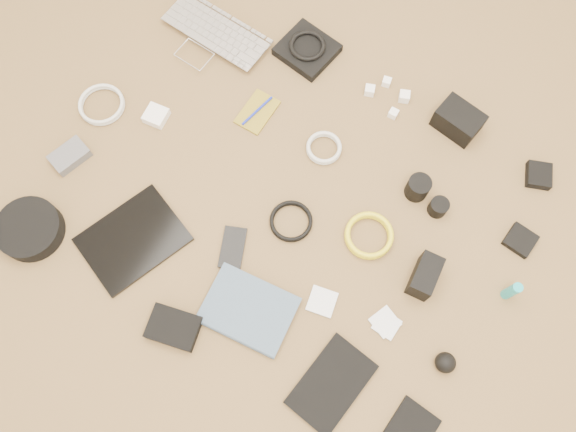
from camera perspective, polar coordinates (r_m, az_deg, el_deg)
The scene contains 32 objects.
laptop at distance 1.93m, azimuth -8.22°, elevation 17.02°, with size 0.36×0.25×0.03m, color silver.
headphone_pouch at distance 1.89m, azimuth 1.96°, elevation 16.51°, with size 0.17×0.16×0.03m, color black.
headphones at distance 1.88m, azimuth 1.98°, elevation 16.91°, with size 0.12×0.12×0.01m, color black.
charger_a at distance 1.85m, azimuth 9.98°, elevation 13.27°, with size 0.03×0.03×0.02m, color white.
charger_b at distance 1.83m, azimuth 8.29°, elevation 12.52°, with size 0.03×0.03×0.03m, color white.
charger_c at distance 1.83m, azimuth 11.73°, elevation 11.80°, with size 0.03×0.03×0.03m, color white.
charger_d at distance 1.80m, azimuth 10.64°, elevation 10.20°, with size 0.03×0.03×0.02m, color white.
dslr_camera at distance 1.80m, azimuth 16.92°, elevation 9.27°, with size 0.13×0.09×0.08m, color black.
lens_pouch at distance 1.83m, azimuth 24.12°, elevation 3.80°, with size 0.07×0.08×0.03m, color black.
notebook_olive at distance 1.78m, azimuth -3.14°, elevation 10.51°, with size 0.09×0.14×0.01m, color olive.
pen_blue at distance 1.78m, azimuth -3.15°, elevation 10.64°, with size 0.01×0.01×0.13m, color #1523B2.
cable_white_a at distance 1.72m, azimuth 3.65°, elevation 6.83°, with size 0.11×0.11×0.01m, color silver.
lens_a at distance 1.68m, azimuth 13.05°, elevation 2.83°, with size 0.07×0.07×0.07m, color black.
lens_b at distance 1.68m, azimuth 15.03°, elevation 0.88°, with size 0.06×0.06×0.05m, color black.
card_reader at distance 1.74m, azimuth 22.54°, elevation -2.29°, with size 0.08×0.08×0.02m, color black.
power_brick at distance 1.81m, azimuth -13.26°, elevation 9.89°, with size 0.07×0.07×0.03m, color white.
cable_white_b at distance 1.88m, azimuth -18.35°, elevation 10.60°, with size 0.14×0.14×0.01m, color silver.
cable_black at distance 1.63m, azimuth 0.31°, elevation -0.60°, with size 0.12×0.12×0.01m, color black.
cable_yellow at distance 1.63m, azimuth 8.19°, elevation -2.05°, with size 0.14×0.14×0.02m, color yellow.
flash at distance 1.59m, azimuth 13.72°, elevation -5.94°, with size 0.06×0.11×0.08m, color black.
lens_cleaner at distance 1.65m, azimuth 21.76°, elevation -7.09°, with size 0.03×0.03×0.10m, color teal.
battery_charger at distance 1.82m, azimuth -21.30°, elevation 5.71°, with size 0.07×0.11×0.03m, color #525357.
tablet at distance 1.67m, azimuth -15.47°, elevation -2.30°, with size 0.22×0.28×0.01m, color black.
phone at distance 1.61m, azimuth -5.64°, elevation -3.24°, with size 0.07×0.12×0.01m, color black.
filter_case_left at distance 1.57m, azimuth 3.48°, elevation -8.67°, with size 0.07×0.07×0.01m, color silver.
filter_case_mid at distance 1.58m, azimuth 9.82°, elevation -10.57°, with size 0.07×0.07×0.01m, color silver.
filter_case_right at distance 1.58m, azimuth 9.98°, elevation -10.84°, with size 0.06×0.06×0.01m, color silver.
air_blower at distance 1.58m, azimuth 15.69°, elevation -14.15°, with size 0.06×0.06×0.06m, color black.
headphone_case at distance 1.76m, azimuth -24.74°, elevation -1.22°, with size 0.18×0.18×0.05m, color black.
drive_case at distance 1.58m, azimuth -11.54°, elevation -11.03°, with size 0.14×0.10×0.03m, color black.
paperback at distance 1.55m, azimuth -5.56°, elevation -12.43°, with size 0.18×0.24×0.02m, color #40546C.
notebook_black_a at distance 1.54m, azimuth 4.44°, elevation -16.67°, with size 0.14×0.23×0.02m, color black.
Camera 1 is at (0.29, -0.50, 1.55)m, focal length 35.00 mm.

